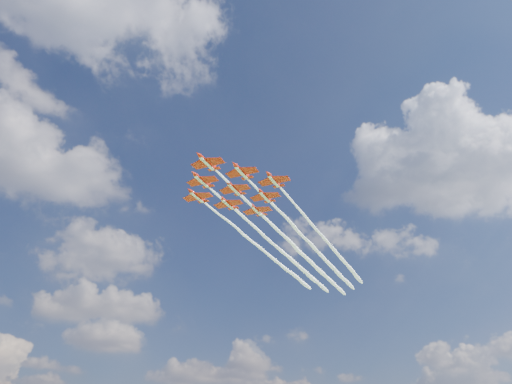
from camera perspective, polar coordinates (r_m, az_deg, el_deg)
jet_lead at (r=191.71m, az=2.26°, el=-4.16°), size 89.92×75.55×2.89m
jet_row2_port at (r=197.38m, az=5.13°, el=-4.77°), size 89.92×75.55×2.89m
jet_row2_starb at (r=201.89m, az=1.40°, el=-5.40°), size 89.92×75.55×2.89m
jet_row3_port at (r=203.54m, az=7.83°, el=-5.33°), size 89.92×75.55×2.89m
jet_row3_centre at (r=207.45m, az=4.15°, el=-5.95°), size 89.92×75.55×2.89m
jet_row3_starb at (r=212.19m, az=0.61°, el=-6.52°), size 89.92×75.55×2.89m
jet_row4_port at (r=213.48m, az=6.76°, el=-6.46°), size 89.92×75.55×2.89m
jet_row4_starb at (r=217.65m, az=3.26°, el=-7.02°), size 89.92×75.55×2.89m
jet_tail at (r=223.55m, az=5.78°, el=-7.48°), size 89.92×75.55×2.89m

